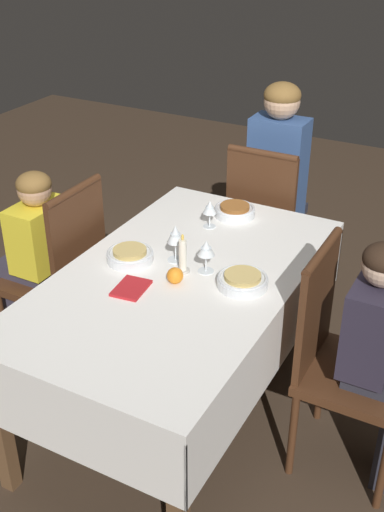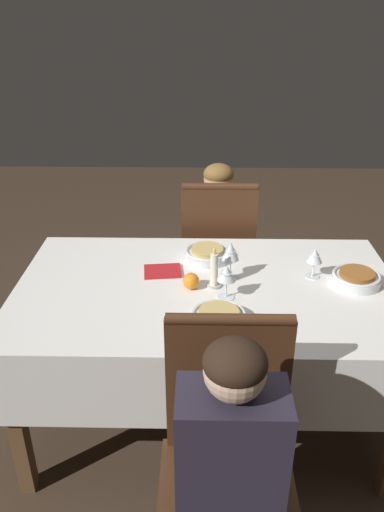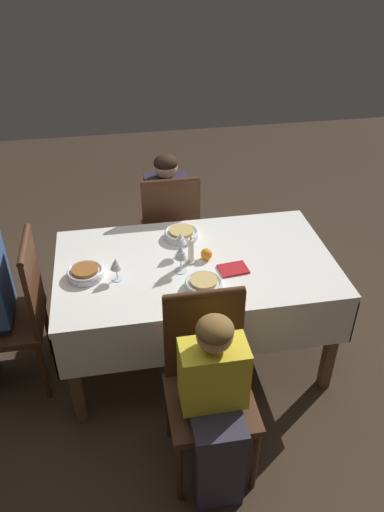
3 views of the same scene
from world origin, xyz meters
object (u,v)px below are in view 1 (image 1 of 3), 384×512
object	(u,v)px
chair_west	(267,220)
candle_centerpiece	(182,257)
wine_glass_north	(206,249)
bowl_north	(243,280)
wine_glass_south	(175,235)
napkin_red_folded	(131,288)
bowl_west	(235,210)
person_adult_denim	(279,180)
chair_north	(340,354)
orange_fruit	(175,276)
chair_south	(62,269)
bowl_south	(130,254)
wine_glass_west	(210,208)
person_child_yellow	(33,256)
dining_table	(180,293)

from	to	relation	value
chair_west	candle_centerpiece	xyz separation A→B (m)	(1.00, 0.01, 0.27)
wine_glass_north	bowl_north	bearing A→B (deg)	79.78
wine_glass_south	napkin_red_folded	bearing A→B (deg)	-8.24
bowl_west	bowl_north	xyz separation A→B (m)	(0.58, 0.30, -0.00)
person_adult_denim	wine_glass_north	distance (m)	1.12
chair_west	wine_glass_south	world-z (taller)	chair_west
chair_north	orange_fruit	world-z (taller)	chair_north
wine_glass_south	candle_centerpiece	bearing A→B (deg)	44.60
chair_south	bowl_west	bearing A→B (deg)	130.25
chair_north	bowl_west	xyz separation A→B (m)	(-0.56, -0.73, 0.23)
chair_west	wine_glass_south	size ratio (longest dim) A/B	5.85
bowl_south	napkin_red_folded	size ratio (longest dim) A/B	1.18
wine_glass_west	orange_fruit	world-z (taller)	wine_glass_west
chair_south	candle_centerpiece	bearing A→B (deg)	86.86
candle_centerpiece	napkin_red_folded	bearing A→B (deg)	-26.57
bowl_south	napkin_red_folded	bearing A→B (deg)	33.38
chair_west	orange_fruit	size ratio (longest dim) A/B	14.48
bowl_west	bowl_south	world-z (taller)	same
bowl_south	bowl_north	size ratio (longest dim) A/B	0.98
chair_north	wine_glass_west	size ratio (longest dim) A/B	7.27
bowl_north	orange_fruit	size ratio (longest dim) A/B	3.04
wine_glass_west	bowl_south	bearing A→B (deg)	-19.52
person_adult_denim	person_child_yellow	bearing A→B (deg)	52.76
chair_west	person_adult_denim	distance (m)	0.24
chair_west	bowl_north	distance (m)	1.05
person_child_yellow	bowl_north	distance (m)	1.15
bowl_north	wine_glass_north	size ratio (longest dim) A/B	1.42
bowl_west	napkin_red_folded	world-z (taller)	bowl_west
dining_table	napkin_red_folded	xyz separation A→B (m)	(0.19, -0.11, 0.10)
person_adult_denim	napkin_red_folded	distance (m)	1.37
dining_table	bowl_west	size ratio (longest dim) A/B	7.97
chair_south	bowl_south	size ratio (longest dim) A/B	4.88
bowl_south	orange_fruit	bearing A→B (deg)	74.75
dining_table	napkin_red_folded	size ratio (longest dim) A/B	9.31
person_adult_denim	bowl_south	size ratio (longest dim) A/B	6.32
person_adult_denim	candle_centerpiece	xyz separation A→B (m)	(1.15, 0.01, 0.08)
chair_north	napkin_red_folded	xyz separation A→B (m)	(0.25, -0.80, 0.21)
person_child_yellow	orange_fruit	world-z (taller)	person_child_yellow
chair_north	wine_glass_south	distance (m)	0.83
bowl_west	wine_glass_north	bearing A→B (deg)	12.44
wine_glass_south	candle_centerpiece	size ratio (longest dim) A/B	0.96
wine_glass_south	wine_glass_north	world-z (taller)	wine_glass_south
wine_glass_west	candle_centerpiece	xyz separation A→B (m)	(0.42, 0.08, -0.03)
dining_table	wine_glass_south	xyz separation A→B (m)	(-0.09, -0.07, 0.21)
napkin_red_folded	chair_west	bearing A→B (deg)	175.45
bowl_west	bowl_north	distance (m)	0.65
chair_north	orange_fruit	distance (m)	0.72
chair_west	person_adult_denim	size ratio (longest dim) A/B	0.77
wine_glass_south	candle_centerpiece	distance (m)	0.11
person_adult_denim	chair_north	bearing A→B (deg)	122.31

